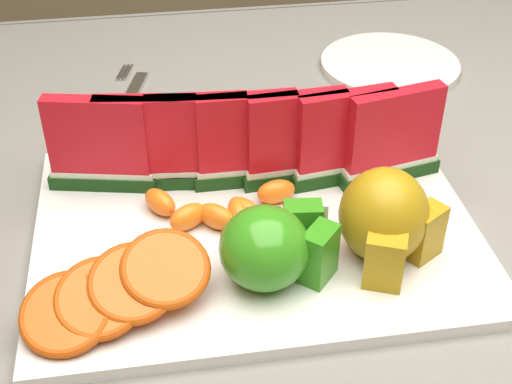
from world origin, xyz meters
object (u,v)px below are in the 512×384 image
(platter, at_px, (255,229))
(fork, at_px, (125,103))
(side_plate, at_px, (390,65))
(pear_cluster, at_px, (386,219))
(apple_cluster, at_px, (273,247))

(platter, distance_m, fork, 0.29)
(platter, relative_size, side_plate, 1.78)
(platter, xyz_separation_m, pear_cluster, (0.10, -0.06, 0.04))
(platter, distance_m, apple_cluster, 0.08)
(apple_cluster, distance_m, fork, 0.36)
(side_plate, bearing_deg, fork, -172.62)
(side_plate, relative_size, fork, 1.16)
(apple_cluster, relative_size, side_plate, 0.50)
(pear_cluster, distance_m, side_plate, 0.39)
(platter, height_order, side_plate, platter)
(fork, bearing_deg, side_plate, 7.38)
(apple_cluster, bearing_deg, pear_cluster, 7.84)
(pear_cluster, height_order, fork, pear_cluster)
(pear_cluster, relative_size, side_plate, 0.43)
(platter, relative_size, apple_cluster, 3.55)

